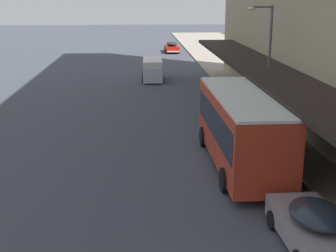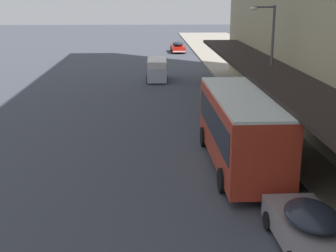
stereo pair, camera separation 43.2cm
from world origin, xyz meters
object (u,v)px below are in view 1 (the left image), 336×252
object	(u,v)px
sedan_second_near	(314,226)
street_lamp	(267,56)
transit_bus_kerbside_front	(241,126)
fire_hydrant	(276,129)
sedan_second_mid	(172,47)
vw_van	(152,69)

from	to	relation	value
sedan_second_near	street_lamp	size ratio (longest dim) A/B	0.63
transit_bus_kerbside_front	fire_hydrant	world-z (taller)	transit_bus_kerbside_front
transit_bus_kerbside_front	fire_hydrant	xyz separation A→B (m)	(2.91, 4.21, -1.45)
sedan_second_near	sedan_second_mid	world-z (taller)	sedan_second_mid
transit_bus_kerbside_front	sedan_second_mid	xyz separation A→B (m)	(0.05, 44.82, -1.18)
street_lamp	sedan_second_near	bearing A→B (deg)	-98.72
sedan_second_near	fire_hydrant	size ratio (longest dim) A/B	6.20
transit_bus_kerbside_front	sedan_second_near	size ratio (longest dim) A/B	2.14
sedan_second_mid	street_lamp	xyz separation A→B (m)	(2.90, -37.79, 3.43)
fire_hydrant	vw_van	bearing A→B (deg)	108.41
street_lamp	vw_van	bearing A→B (deg)	111.52
sedan_second_mid	fire_hydrant	world-z (taller)	sedan_second_mid
vw_van	street_lamp	bearing A→B (deg)	-68.48
transit_bus_kerbside_front	sedan_second_near	world-z (taller)	transit_bus_kerbside_front
transit_bus_kerbside_front	fire_hydrant	size ratio (longest dim) A/B	13.29
sedan_second_near	vw_van	world-z (taller)	vw_van
sedan_second_near	vw_van	bearing A→B (deg)	97.63
fire_hydrant	transit_bus_kerbside_front	bearing A→B (deg)	-124.65
transit_bus_kerbside_front	street_lamp	bearing A→B (deg)	67.24
vw_van	street_lamp	distance (m)	17.33
street_lamp	fire_hydrant	bearing A→B (deg)	-90.77
fire_hydrant	street_lamp	bearing A→B (deg)	89.23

